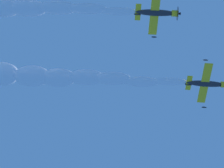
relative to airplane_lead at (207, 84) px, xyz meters
name	(u,v)px	position (x,y,z in m)	size (l,w,h in m)	color
airplane_lead	(207,84)	(0.00, 0.00, 0.00)	(7.86, 7.80, 3.63)	#232328
airplane_left_wingman	(157,13)	(-16.10, -4.36, -1.09)	(7.90, 7.73, 3.85)	#232328
smoke_trail_lead	(12,74)	(-30.11, 22.10, 2.16)	(42.44, 32.32, 6.59)	white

